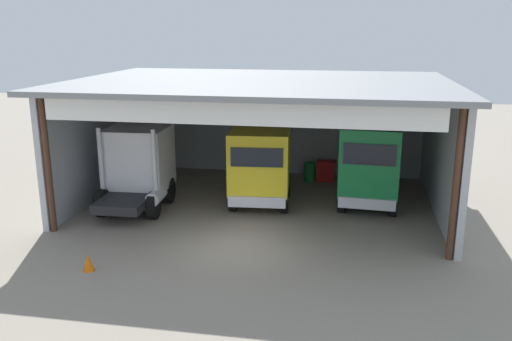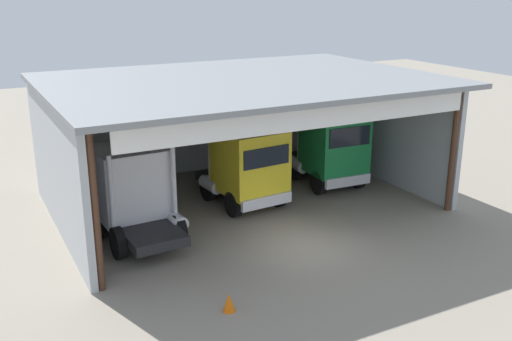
{
  "view_description": "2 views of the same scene",
  "coord_description": "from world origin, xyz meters",
  "px_view_note": "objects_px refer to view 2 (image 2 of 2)",
  "views": [
    {
      "loc": [
        3.75,
        -17.19,
        7.42
      ],
      "look_at": [
        0.0,
        3.57,
        1.81
      ],
      "focal_mm": 37.67,
      "sensor_mm": 36.0,
      "label": 1
    },
    {
      "loc": [
        -10.45,
        -16.35,
        8.98
      ],
      "look_at": [
        0.0,
        3.57,
        1.81
      ],
      "focal_mm": 41.48,
      "sensor_mm": 36.0,
      "label": 2
    }
  ],
  "objects_px": {
    "truck_yellow_left_bay": "(246,165)",
    "oil_drum": "(240,163)",
    "truck_green_right_bay": "(331,147)",
    "traffic_cone": "(229,302)",
    "tool_cart": "(251,159)",
    "truck_white_center_right_bay": "(134,191)"
  },
  "relations": [
    {
      "from": "truck_yellow_left_bay",
      "to": "oil_drum",
      "type": "distance_m",
      "value": 4.84
    },
    {
      "from": "oil_drum",
      "to": "tool_cart",
      "type": "bearing_deg",
      "value": 17.29
    },
    {
      "from": "truck_green_right_bay",
      "to": "tool_cart",
      "type": "relative_size",
      "value": 4.77
    },
    {
      "from": "traffic_cone",
      "to": "truck_white_center_right_bay",
      "type": "bearing_deg",
      "value": 97.42
    },
    {
      "from": "truck_yellow_left_bay",
      "to": "oil_drum",
      "type": "relative_size",
      "value": 4.96
    },
    {
      "from": "truck_green_right_bay",
      "to": "traffic_cone",
      "type": "relative_size",
      "value": 8.52
    },
    {
      "from": "truck_white_center_right_bay",
      "to": "tool_cart",
      "type": "bearing_deg",
      "value": 33.58
    },
    {
      "from": "oil_drum",
      "to": "traffic_cone",
      "type": "bearing_deg",
      "value": -117.5
    },
    {
      "from": "truck_yellow_left_bay",
      "to": "truck_green_right_bay",
      "type": "distance_m",
      "value": 4.57
    },
    {
      "from": "tool_cart",
      "to": "truck_yellow_left_bay",
      "type": "bearing_deg",
      "value": -119.48
    },
    {
      "from": "truck_yellow_left_bay",
      "to": "truck_white_center_right_bay",
      "type": "bearing_deg",
      "value": 6.48
    },
    {
      "from": "oil_drum",
      "to": "tool_cart",
      "type": "height_order",
      "value": "tool_cart"
    },
    {
      "from": "tool_cart",
      "to": "truck_white_center_right_bay",
      "type": "bearing_deg",
      "value": -143.97
    },
    {
      "from": "traffic_cone",
      "to": "tool_cart",
      "type": "bearing_deg",
      "value": 60.05
    },
    {
      "from": "truck_white_center_right_bay",
      "to": "truck_green_right_bay",
      "type": "bearing_deg",
      "value": 6.35
    },
    {
      "from": "tool_cart",
      "to": "traffic_cone",
      "type": "bearing_deg",
      "value": -119.95
    },
    {
      "from": "truck_white_center_right_bay",
      "to": "traffic_cone",
      "type": "distance_m",
      "value": 6.49
    },
    {
      "from": "truck_yellow_left_bay",
      "to": "truck_green_right_bay",
      "type": "bearing_deg",
      "value": -178.34
    },
    {
      "from": "oil_drum",
      "to": "truck_yellow_left_bay",
      "type": "bearing_deg",
      "value": -112.57
    },
    {
      "from": "tool_cart",
      "to": "traffic_cone",
      "type": "height_order",
      "value": "tool_cart"
    },
    {
      "from": "truck_white_center_right_bay",
      "to": "traffic_cone",
      "type": "bearing_deg",
      "value": -85.02
    },
    {
      "from": "truck_green_right_bay",
      "to": "traffic_cone",
      "type": "distance_m",
      "value": 11.79
    }
  ]
}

